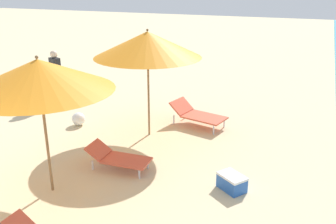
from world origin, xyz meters
The scene contains 7 objects.
umbrella_second centered at (-0.23, 2.95, 2.23)m, with size 2.56×2.56×2.57m.
lounger_second_shoreside centered at (0.50, 4.16, 0.27)m, with size 1.35×0.64×0.50m.
umbrella_farthest centered at (0.30, 6.07, 2.32)m, with size 2.59×2.59×2.68m.
lounger_farthest_shoreside centered at (1.22, 7.16, 0.32)m, with size 1.60×0.99×0.62m.
person_walking_near centered at (-3.53, 7.24, 1.04)m, with size 0.42×0.34×1.71m.
cooler_box centered at (2.88, 4.29, 0.16)m, with size 0.63×0.58×0.31m.
beach_ball centered at (-1.76, 5.89, 0.18)m, with size 0.36×0.36×0.36m, color white.
Camera 1 is at (4.14, -1.74, 3.73)m, focal length 39.15 mm.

